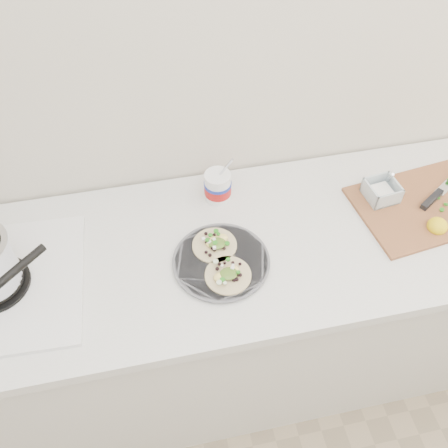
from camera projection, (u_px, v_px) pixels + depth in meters
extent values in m
cube|color=beige|center=(217.00, 76.00, 1.44)|extent=(3.50, 0.05, 2.60)
cube|color=silver|center=(235.00, 316.00, 1.92)|extent=(2.40, 0.62, 0.86)
cube|color=silver|center=(239.00, 249.00, 1.56)|extent=(2.44, 0.66, 0.04)
cylinder|color=#55555C|center=(221.00, 262.00, 1.49)|extent=(0.28, 0.28, 0.01)
cylinder|color=#55555C|center=(221.00, 261.00, 1.49)|extent=(0.29, 0.29, 0.00)
cylinder|color=white|center=(218.00, 186.00, 1.63)|extent=(0.09, 0.09, 0.11)
cylinder|color=#AD1413|center=(218.00, 188.00, 1.64)|extent=(0.09, 0.09, 0.04)
cylinder|color=#192D99|center=(218.00, 184.00, 1.62)|extent=(0.09, 0.09, 0.01)
cube|color=brown|center=(426.00, 205.00, 1.64)|extent=(0.49, 0.37, 0.01)
cube|color=white|center=(381.00, 193.00, 1.65)|extent=(0.06, 0.06, 0.03)
ellipsoid|color=yellow|center=(438.00, 224.00, 1.56)|extent=(0.06, 0.06, 0.05)
cube|color=black|center=(432.00, 199.00, 1.64)|extent=(0.10, 0.08, 0.02)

